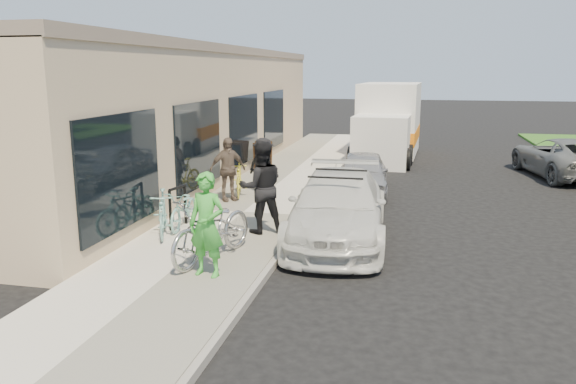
{
  "coord_description": "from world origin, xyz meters",
  "views": [
    {
      "loc": [
        1.92,
        -9.56,
        3.5
      ],
      "look_at": [
        -0.53,
        1.38,
        1.05
      ],
      "focal_mm": 35.0,
      "sensor_mm": 36.0,
      "label": 1
    }
  ],
  "objects_px": {
    "bystander_a": "(263,166)",
    "moving_truck": "(388,125)",
    "man_standing": "(261,187)",
    "cruiser_bike_b": "(184,208)",
    "tandem_bike": "(213,228)",
    "woman_rider": "(207,225)",
    "bystander_b": "(228,169)",
    "bike_rack": "(178,203)",
    "cruiser_bike_a": "(163,213)",
    "cruiser_bike_c": "(239,178)",
    "sandwich_board": "(263,156)",
    "sedan_white": "(338,207)",
    "far_car_gray": "(563,157)",
    "sedan_silver": "(362,173)"
  },
  "relations": [
    {
      "from": "far_car_gray",
      "to": "bystander_a",
      "type": "distance_m",
      "value": 10.36
    },
    {
      "from": "sandwich_board",
      "to": "man_standing",
      "type": "xyz_separation_m",
      "value": [
        1.89,
        -7.07,
        0.46
      ]
    },
    {
      "from": "moving_truck",
      "to": "far_car_gray",
      "type": "relative_size",
      "value": 1.31
    },
    {
      "from": "sedan_white",
      "to": "bystander_b",
      "type": "relative_size",
      "value": 2.96
    },
    {
      "from": "far_car_gray",
      "to": "sedan_silver",
      "type": "bearing_deg",
      "value": 22.13
    },
    {
      "from": "sandwich_board",
      "to": "far_car_gray",
      "type": "relative_size",
      "value": 0.21
    },
    {
      "from": "bike_rack",
      "to": "woman_rider",
      "type": "height_order",
      "value": "woman_rider"
    },
    {
      "from": "cruiser_bike_b",
      "to": "cruiser_bike_c",
      "type": "xyz_separation_m",
      "value": [
        0.22,
        3.25,
        0.06
      ]
    },
    {
      "from": "far_car_gray",
      "to": "cruiser_bike_c",
      "type": "bearing_deg",
      "value": 20.4
    },
    {
      "from": "sedan_white",
      "to": "cruiser_bike_a",
      "type": "height_order",
      "value": "sedan_white"
    },
    {
      "from": "sedan_white",
      "to": "cruiser_bike_c",
      "type": "relative_size",
      "value": 3.12
    },
    {
      "from": "woman_rider",
      "to": "bystander_b",
      "type": "bearing_deg",
      "value": 114.91
    },
    {
      "from": "sedan_silver",
      "to": "moving_truck",
      "type": "distance_m",
      "value": 7.16
    },
    {
      "from": "moving_truck",
      "to": "man_standing",
      "type": "xyz_separation_m",
      "value": [
        -2.01,
        -12.05,
        -0.2
      ]
    },
    {
      "from": "bike_rack",
      "to": "bystander_b",
      "type": "xyz_separation_m",
      "value": [
        0.24,
        2.64,
        0.29
      ]
    },
    {
      "from": "bike_rack",
      "to": "cruiser_bike_c",
      "type": "distance_m",
      "value": 3.3
    },
    {
      "from": "moving_truck",
      "to": "cruiser_bike_b",
      "type": "distance_m",
      "value": 12.63
    },
    {
      "from": "man_standing",
      "to": "cruiser_bike_b",
      "type": "relative_size",
      "value": 1.22
    },
    {
      "from": "tandem_bike",
      "to": "sedan_silver",
      "type": "bearing_deg",
      "value": 90.19
    },
    {
      "from": "man_standing",
      "to": "cruiser_bike_c",
      "type": "relative_size",
      "value": 1.22
    },
    {
      "from": "sedan_white",
      "to": "tandem_bike",
      "type": "bearing_deg",
      "value": -135.34
    },
    {
      "from": "bike_rack",
      "to": "far_car_gray",
      "type": "distance_m",
      "value": 13.33
    },
    {
      "from": "bystander_a",
      "to": "tandem_bike",
      "type": "bearing_deg",
      "value": 120.71
    },
    {
      "from": "tandem_bike",
      "to": "bystander_a",
      "type": "bearing_deg",
      "value": 112.73
    },
    {
      "from": "bystander_a",
      "to": "moving_truck",
      "type": "bearing_deg",
      "value": -84.84
    },
    {
      "from": "cruiser_bike_b",
      "to": "far_car_gray",
      "type": "bearing_deg",
      "value": 38.96
    },
    {
      "from": "bike_rack",
      "to": "cruiser_bike_a",
      "type": "relative_size",
      "value": 0.58
    },
    {
      "from": "sandwich_board",
      "to": "cruiser_bike_a",
      "type": "bearing_deg",
      "value": -98.81
    },
    {
      "from": "sandwich_board",
      "to": "far_car_gray",
      "type": "height_order",
      "value": "far_car_gray"
    },
    {
      "from": "bike_rack",
      "to": "cruiser_bike_a",
      "type": "xyz_separation_m",
      "value": [
        -0.06,
        -0.64,
        -0.08
      ]
    },
    {
      "from": "sandwich_board",
      "to": "cruiser_bike_c",
      "type": "height_order",
      "value": "sandwich_board"
    },
    {
      "from": "man_standing",
      "to": "cruiser_bike_a",
      "type": "relative_size",
      "value": 1.25
    },
    {
      "from": "tandem_bike",
      "to": "cruiser_bike_c",
      "type": "distance_m",
      "value": 5.28
    },
    {
      "from": "sedan_white",
      "to": "cruiser_bike_c",
      "type": "xyz_separation_m",
      "value": [
        -3.09,
        2.97,
        -0.07
      ]
    },
    {
      "from": "moving_truck",
      "to": "bystander_b",
      "type": "height_order",
      "value": "moving_truck"
    },
    {
      "from": "sedan_silver",
      "to": "cruiser_bike_a",
      "type": "bearing_deg",
      "value": -126.47
    },
    {
      "from": "far_car_gray",
      "to": "bystander_b",
      "type": "relative_size",
      "value": 2.82
    },
    {
      "from": "sandwich_board",
      "to": "bystander_b",
      "type": "height_order",
      "value": "bystander_b"
    },
    {
      "from": "bike_rack",
      "to": "bystander_a",
      "type": "height_order",
      "value": "bystander_a"
    },
    {
      "from": "cruiser_bike_a",
      "to": "moving_truck",
      "type": "bearing_deg",
      "value": 50.95
    },
    {
      "from": "far_car_gray",
      "to": "cruiser_bike_b",
      "type": "bearing_deg",
      "value": 32.01
    },
    {
      "from": "sedan_white",
      "to": "woman_rider",
      "type": "relative_size",
      "value": 2.82
    },
    {
      "from": "tandem_bike",
      "to": "woman_rider",
      "type": "relative_size",
      "value": 1.27
    },
    {
      "from": "sedan_silver",
      "to": "far_car_gray",
      "type": "relative_size",
      "value": 0.75
    },
    {
      "from": "cruiser_bike_a",
      "to": "cruiser_bike_c",
      "type": "height_order",
      "value": "cruiser_bike_c"
    },
    {
      "from": "cruiser_bike_b",
      "to": "tandem_bike",
      "type": "bearing_deg",
      "value": -58.5
    },
    {
      "from": "man_standing",
      "to": "bystander_b",
      "type": "height_order",
      "value": "man_standing"
    },
    {
      "from": "sandwich_board",
      "to": "sedan_white",
      "type": "xyz_separation_m",
      "value": [
        3.46,
        -6.78,
        0.05
      ]
    },
    {
      "from": "cruiser_bike_b",
      "to": "bystander_a",
      "type": "relative_size",
      "value": 1.02
    },
    {
      "from": "cruiser_bike_b",
      "to": "bystander_b",
      "type": "bearing_deg",
      "value": 83.51
    }
  ]
}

